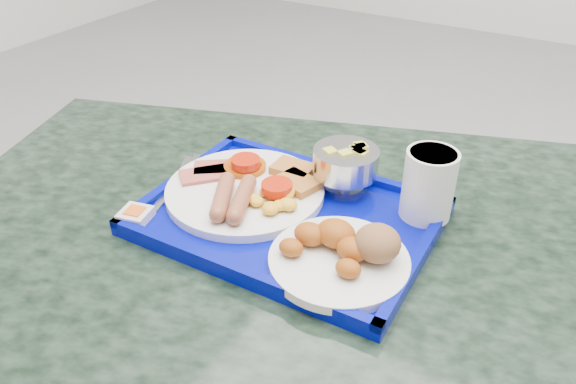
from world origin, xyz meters
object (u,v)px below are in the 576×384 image
at_px(table, 300,328).
at_px(fruit_bowl, 346,162).
at_px(juice_cup, 429,182).
at_px(bread_plate, 344,252).
at_px(tray, 288,218).
at_px(main_plate, 250,189).

xyz_separation_m(table, fruit_bowl, (0.00, 0.13, 0.24)).
bearing_deg(juice_cup, table, -137.71).
height_order(fruit_bowl, juice_cup, juice_cup).
distance_m(table, fruit_bowl, 0.27).
bearing_deg(bread_plate, juice_cup, 71.33).
height_order(tray, main_plate, main_plate).
distance_m(main_plate, fruit_bowl, 0.15).
distance_m(table, tray, 0.19).
relative_size(bread_plate, juice_cup, 1.77).
relative_size(bread_plate, fruit_bowl, 1.81).
xyz_separation_m(tray, main_plate, (-0.08, 0.02, 0.02)).
distance_m(table, main_plate, 0.24).
bearing_deg(fruit_bowl, tray, -109.84).
xyz_separation_m(main_plate, juice_cup, (0.25, 0.09, 0.04)).
xyz_separation_m(main_plate, fruit_bowl, (0.12, 0.09, 0.03)).
height_order(bread_plate, fruit_bowl, fruit_bowl).
relative_size(main_plate, fruit_bowl, 2.41).
xyz_separation_m(table, bread_plate, (0.08, -0.04, 0.21)).
height_order(tray, juice_cup, juice_cup).
bearing_deg(tray, main_plate, 168.87).
bearing_deg(table, tray, 149.21).
bearing_deg(main_plate, fruit_bowl, 38.95).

